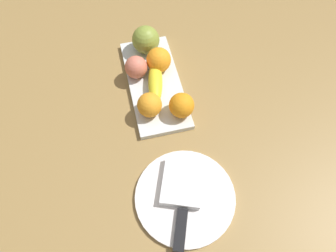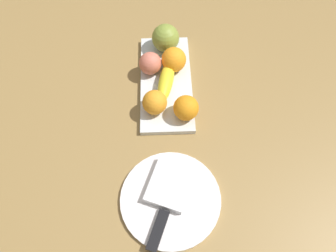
# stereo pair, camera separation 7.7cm
# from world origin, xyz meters

# --- Properties ---
(ground_plane) EXTENTS (2.40, 2.40, 0.00)m
(ground_plane) POSITION_xyz_m (0.00, 0.00, 0.00)
(ground_plane) COLOR olive
(fruit_tray) EXTENTS (0.33, 0.14, 0.02)m
(fruit_tray) POSITION_xyz_m (0.00, 0.02, 0.01)
(fruit_tray) COLOR silver
(fruit_tray) RESTS_ON ground_plane
(apple) EXTENTS (0.08, 0.08, 0.08)m
(apple) POSITION_xyz_m (0.12, 0.02, 0.06)
(apple) COLOR olive
(apple) RESTS_ON fruit_tray
(banana) EXTENTS (0.16, 0.07, 0.04)m
(banana) POSITION_xyz_m (-0.02, 0.02, 0.04)
(banana) COLOR yellow
(banana) RESTS_ON fruit_tray
(orange_near_apple) EXTENTS (0.06, 0.06, 0.06)m
(orange_near_apple) POSITION_xyz_m (-0.10, 0.06, 0.05)
(orange_near_apple) COLOR orange
(orange_near_apple) RESTS_ON fruit_tray
(orange_near_banana) EXTENTS (0.07, 0.07, 0.07)m
(orange_near_banana) POSITION_xyz_m (0.04, -0.00, 0.05)
(orange_near_banana) COLOR orange
(orange_near_banana) RESTS_ON fruit_tray
(orange_center) EXTENTS (0.07, 0.07, 0.07)m
(orange_center) POSITION_xyz_m (-0.12, -0.02, 0.05)
(orange_center) COLOR orange
(orange_center) RESTS_ON fruit_tray
(peach) EXTENTS (0.06, 0.06, 0.06)m
(peach) POSITION_xyz_m (0.04, 0.07, 0.05)
(peach) COLOR #D6725C
(peach) RESTS_ON fruit_tray
(dinner_plate) EXTENTS (0.23, 0.23, 0.01)m
(dinner_plate) POSITION_xyz_m (-0.34, 0.02, 0.01)
(dinner_plate) COLOR white
(dinner_plate) RESTS_ON ground_plane
(folded_napkin) EXTENTS (0.14, 0.13, 0.02)m
(folded_napkin) POSITION_xyz_m (-0.31, 0.02, 0.02)
(folded_napkin) COLOR white
(folded_napkin) RESTS_ON dinner_plate
(knife) EXTENTS (0.18, 0.08, 0.01)m
(knife) POSITION_xyz_m (-0.40, 0.05, 0.02)
(knife) COLOR silver
(knife) RESTS_ON dinner_plate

